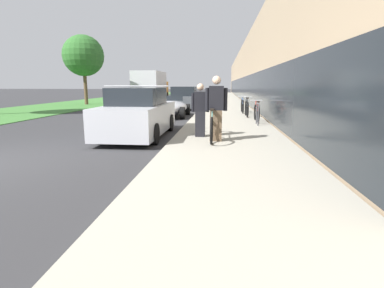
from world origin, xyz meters
name	(u,v)px	position (x,y,z in m)	size (l,w,h in m)	color
sidewalk_slab	(225,103)	(5.30, 21.00, 0.06)	(3.36, 70.00, 0.11)	#A39E8E
storefront_facade	(286,74)	(12.01, 29.00, 2.79)	(10.01, 70.00, 5.59)	tan
lawn_strip	(105,101)	(-7.19, 25.00, 0.01)	(6.34, 70.00, 0.03)	#3D7533
tandem_bicycle	(213,125)	(4.80, 2.93, 0.50)	(0.52, 2.42, 0.92)	black
person_rider	(216,109)	(4.90, 2.64, 1.00)	(0.60, 0.24, 1.77)	brown
person_bystander	(200,110)	(4.42, 3.30, 0.90)	(0.53, 0.21, 1.57)	black
bike_rack_hoop	(258,112)	(6.44, 6.22, 0.62)	(0.05, 0.60, 0.84)	#4C4C51
cruiser_bike_nearest	(257,113)	(6.53, 7.30, 0.48)	(0.52, 1.77, 0.88)	black
cruiser_bike_middle	(247,108)	(6.27, 9.32, 0.51)	(0.52, 1.75, 0.95)	black
cruiser_bike_farthest	(242,106)	(6.19, 11.38, 0.49)	(0.52, 1.78, 0.91)	black
parked_sedan_curbside	(139,114)	(2.41, 3.75, 0.71)	(1.80, 4.21, 1.62)	silver
vintage_roadster_curbside	(171,108)	(2.40, 9.87, 0.46)	(1.75, 3.99, 1.06)	silver
parked_sedan_far	(184,99)	(2.43, 15.27, 0.69)	(1.91, 4.20, 1.52)	#4C5156
moving_truck	(151,86)	(-2.14, 24.79, 1.48)	(2.54, 6.80, 2.92)	orange
street_tree_far	(83,56)	(-6.23, 18.65, 3.95)	(3.28, 3.28, 5.61)	brown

